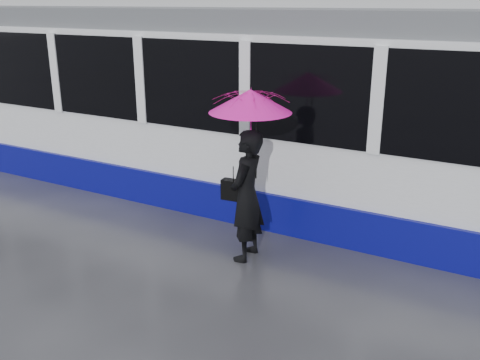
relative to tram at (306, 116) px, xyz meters
The scene contains 6 objects.
ground 3.23m from the tram, 115.98° to the right, with size 90.00×90.00×0.00m, color #2B2B31.
rails 2.03m from the tram, behind, with size 34.00×1.51×0.02m.
tram is the anchor object (origin of this frame).
woman 2.33m from the tram, 88.20° to the right, with size 0.68×0.44×1.86m, color black.
umbrella 2.26m from the tram, 86.91° to the right, with size 1.18×1.18×1.25m.
handbag 2.31m from the tram, 93.90° to the right, with size 0.34×0.17×0.47m.
Camera 1 is at (4.57, -5.76, 3.48)m, focal length 40.00 mm.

